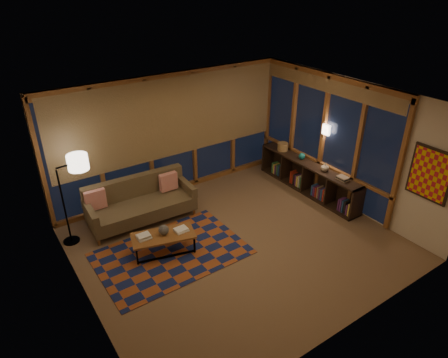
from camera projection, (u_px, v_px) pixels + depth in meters
floor at (237, 242)px, 7.49m from camera, size 5.50×5.00×0.01m
ceiling at (239, 103)px, 6.23m from camera, size 5.50×5.00×0.01m
walls at (238, 179)px, 6.86m from camera, size 5.51×5.01×2.70m
window_wall_back at (172, 136)px, 8.63m from camera, size 5.30×0.16×2.60m
window_wall_right at (322, 136)px, 8.63m from camera, size 0.16×3.70×2.60m
wall_art at (430, 174)px, 6.80m from camera, size 0.06×0.74×0.94m
wall_sconce at (326, 130)px, 8.39m from camera, size 0.12×0.18×0.22m
sofa at (141, 202)px, 7.95m from camera, size 2.13×0.93×0.86m
pillow_left at (95, 200)px, 7.63m from camera, size 0.40×0.15×0.40m
pillow_right at (169, 183)px, 8.27m from camera, size 0.37×0.13×0.37m
area_rug at (171, 253)px, 7.20m from camera, size 2.62×1.76×0.01m
coffee_table at (164, 243)px, 7.17m from camera, size 1.21×0.78×0.37m
book_stack_a at (144, 236)px, 6.99m from camera, size 0.25×0.20×0.07m
book_stack_b at (181, 230)px, 7.17m from camera, size 0.27×0.21×0.05m
ceramic_pot at (164, 230)px, 7.06m from camera, size 0.20×0.20×0.18m
floor_lamp at (63, 203)px, 7.13m from camera, size 0.60×0.43×1.68m
bookshelf at (308, 177)px, 9.07m from camera, size 0.40×2.82×0.71m
basket at (283, 147)px, 9.49m from camera, size 0.28×0.28×0.19m
teal_bowl at (302, 156)px, 9.05m from camera, size 0.17×0.17×0.15m
vase at (325, 167)px, 8.53m from camera, size 0.19×0.19×0.18m
shelf_book_stack at (343, 178)px, 8.19m from camera, size 0.16×0.22×0.06m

